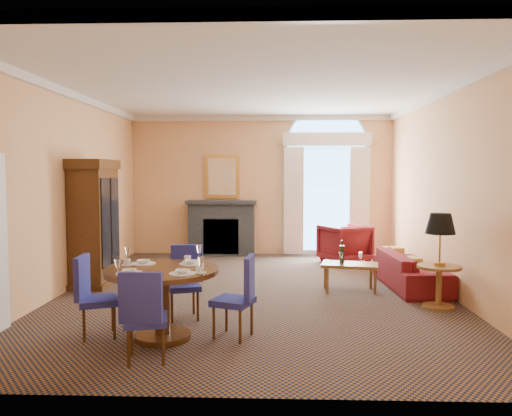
{
  "coord_description": "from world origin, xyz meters",
  "views": [
    {
      "loc": [
        0.3,
        -7.79,
        1.88
      ],
      "look_at": [
        0.0,
        0.5,
        1.3
      ],
      "focal_mm": 35.0,
      "sensor_mm": 36.0,
      "label": 1
    }
  ],
  "objects_px": {
    "side_table": "(440,248)",
    "dining_table": "(162,287)",
    "sofa": "(411,270)",
    "armoire": "(94,225)",
    "coffee_table": "(349,265)",
    "armchair": "(345,244)"
  },
  "relations": [
    {
      "from": "side_table",
      "to": "dining_table",
      "type": "bearing_deg",
      "value": -158.17
    },
    {
      "from": "dining_table",
      "to": "side_table",
      "type": "distance_m",
      "value": 3.84
    },
    {
      "from": "dining_table",
      "to": "sofa",
      "type": "height_order",
      "value": "dining_table"
    },
    {
      "from": "armoire",
      "to": "coffee_table",
      "type": "height_order",
      "value": "armoire"
    },
    {
      "from": "sofa",
      "to": "dining_table",
      "type": "bearing_deg",
      "value": 124.5
    },
    {
      "from": "side_table",
      "to": "sofa",
      "type": "bearing_deg",
      "value": 92.28
    },
    {
      "from": "dining_table",
      "to": "sofa",
      "type": "xyz_separation_m",
      "value": [
        3.51,
        2.68,
        -0.31
      ]
    },
    {
      "from": "armchair",
      "to": "coffee_table",
      "type": "relative_size",
      "value": 0.93
    },
    {
      "from": "sofa",
      "to": "coffee_table",
      "type": "xyz_separation_m",
      "value": [
        -1.05,
        -0.29,
        0.13
      ]
    },
    {
      "from": "dining_table",
      "to": "armchair",
      "type": "xyz_separation_m",
      "value": [
        2.74,
        4.92,
        -0.19
      ]
    },
    {
      "from": "armchair",
      "to": "coffee_table",
      "type": "height_order",
      "value": "coffee_table"
    },
    {
      "from": "dining_table",
      "to": "sofa",
      "type": "bearing_deg",
      "value": 37.39
    },
    {
      "from": "dining_table",
      "to": "coffee_table",
      "type": "relative_size",
      "value": 1.33
    },
    {
      "from": "armoire",
      "to": "coffee_table",
      "type": "bearing_deg",
      "value": -4.3
    },
    {
      "from": "armoire",
      "to": "side_table",
      "type": "height_order",
      "value": "armoire"
    },
    {
      "from": "armoire",
      "to": "armchair",
      "type": "distance_m",
      "value": 5.05
    },
    {
      "from": "dining_table",
      "to": "coffee_table",
      "type": "bearing_deg",
      "value": 44.24
    },
    {
      "from": "coffee_table",
      "to": "sofa",
      "type": "bearing_deg",
      "value": 26.68
    },
    {
      "from": "dining_table",
      "to": "sofa",
      "type": "distance_m",
      "value": 4.43
    },
    {
      "from": "side_table",
      "to": "coffee_table",
      "type": "bearing_deg",
      "value": 138.54
    },
    {
      "from": "armoire",
      "to": "dining_table",
      "type": "relative_size",
      "value": 1.65
    },
    {
      "from": "coffee_table",
      "to": "armchair",
      "type": "bearing_deg",
      "value": 95.11
    }
  ]
}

